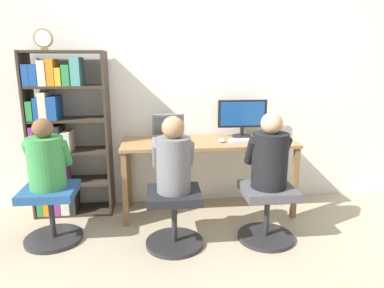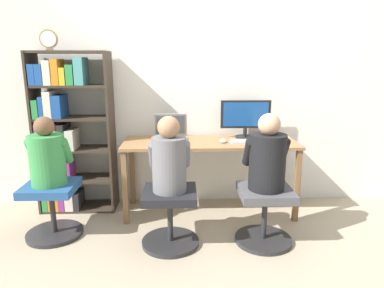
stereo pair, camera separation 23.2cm
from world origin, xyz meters
TOP-DOWN VIEW (x-y plane):
  - ground_plane at (0.00, 0.00)m, footprint 14.00×14.00m
  - wall_back at (0.00, 0.65)m, footprint 10.00×0.05m
  - desk at (0.00, 0.29)m, footprint 1.75×0.58m
  - desktop_monitor at (0.38, 0.46)m, footprint 0.52×0.20m
  - laptop at (-0.40, 0.39)m, footprint 0.34×0.37m
  - keyboard at (0.40, 0.22)m, footprint 0.41×0.15m
  - computer_mouse_by_keyboard at (0.12, 0.24)m, footprint 0.07×0.11m
  - office_chair_left at (0.43, -0.35)m, footprint 0.50×0.50m
  - office_chair_right at (-0.39, -0.37)m, footprint 0.50×0.50m
  - person_at_monitor at (0.43, -0.35)m, footprint 0.37×0.32m
  - person_at_laptop at (-0.39, -0.36)m, footprint 0.35×0.31m
  - bookshelf at (-1.48, 0.40)m, footprint 0.78×0.33m
  - desk_clock at (-1.53, 0.32)m, footprint 0.17×0.03m
  - office_chair_side at (-1.46, -0.18)m, footprint 0.50×0.50m
  - person_near_shelf at (-1.46, -0.17)m, footprint 0.37×0.31m

SIDE VIEW (x-z plane):
  - ground_plane at x=0.00m, z-range 0.00..0.00m
  - office_chair_left at x=0.43m, z-range 0.03..0.53m
  - office_chair_right at x=-0.39m, z-range 0.03..0.53m
  - office_chair_side at x=-1.46m, z-range 0.03..0.53m
  - desk at x=0.00m, z-range 0.29..1.06m
  - person_near_shelf at x=-1.46m, z-range 0.45..1.05m
  - person_at_laptop at x=-0.39m, z-range 0.45..1.09m
  - person_at_monitor at x=0.43m, z-range 0.45..1.10m
  - keyboard at x=0.40m, z-range 0.76..0.79m
  - computer_mouse_by_keyboard at x=0.12m, z-range 0.76..0.80m
  - laptop at x=-0.40m, z-range 0.69..0.95m
  - bookshelf at x=-1.48m, z-range 0.01..1.66m
  - desktop_monitor at x=0.38m, z-range 0.77..1.17m
  - wall_back at x=0.00m, z-range 0.00..2.60m
  - desk_clock at x=-1.53m, z-range 1.66..1.85m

